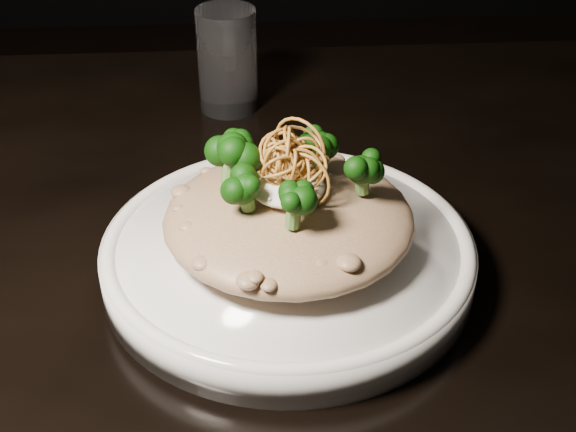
# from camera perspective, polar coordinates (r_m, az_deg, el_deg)

# --- Properties ---
(table) EXTENTS (1.10, 0.80, 0.75)m
(table) POSITION_cam_1_polar(r_m,az_deg,el_deg) (0.76, 0.91, -5.67)
(table) COLOR black
(table) RESTS_ON ground
(plate) EXTENTS (0.30, 0.30, 0.03)m
(plate) POSITION_cam_1_polar(r_m,az_deg,el_deg) (0.64, 0.00, -2.93)
(plate) COLOR silver
(plate) RESTS_ON table
(risotto) EXTENTS (0.20, 0.20, 0.04)m
(risotto) POSITION_cam_1_polar(r_m,az_deg,el_deg) (0.62, 0.06, -0.17)
(risotto) COLOR brown
(risotto) RESTS_ON plate
(broccoli) EXTENTS (0.15, 0.15, 0.05)m
(broccoli) POSITION_cam_1_polar(r_m,az_deg,el_deg) (0.60, 0.21, 3.83)
(broccoli) COLOR black
(broccoli) RESTS_ON risotto
(cheese) EXTENTS (0.06, 0.06, 0.02)m
(cheese) POSITION_cam_1_polar(r_m,az_deg,el_deg) (0.61, -0.05, 2.10)
(cheese) COLOR white
(cheese) RESTS_ON risotto
(shallots) EXTENTS (0.06, 0.06, 0.04)m
(shallots) POSITION_cam_1_polar(r_m,az_deg,el_deg) (0.60, 0.35, 4.43)
(shallots) COLOR olive
(shallots) RESTS_ON cheese
(drinking_glass) EXTENTS (0.08, 0.08, 0.11)m
(drinking_glass) POSITION_cam_1_polar(r_m,az_deg,el_deg) (0.88, -4.34, 10.98)
(drinking_glass) COLOR white
(drinking_glass) RESTS_ON table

